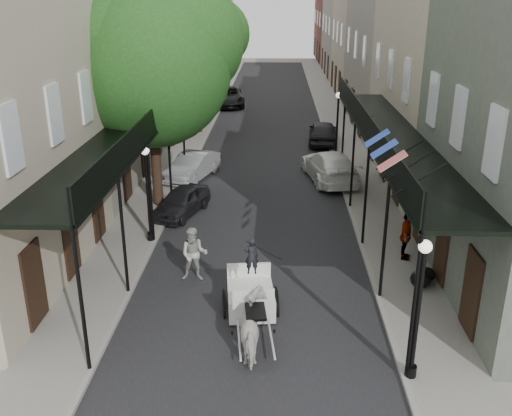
# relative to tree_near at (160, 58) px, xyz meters

# --- Properties ---
(ground) EXTENTS (140.00, 140.00, 0.00)m
(ground) POSITION_rel_tree_near_xyz_m (4.20, -10.18, -6.49)
(ground) COLOR gray
(ground) RESTS_ON ground
(road) EXTENTS (8.00, 90.00, 0.01)m
(road) POSITION_rel_tree_near_xyz_m (4.20, 9.82, -6.48)
(road) COLOR black
(road) RESTS_ON ground
(sidewalk_left) EXTENTS (2.20, 90.00, 0.12)m
(sidewalk_left) POSITION_rel_tree_near_xyz_m (-0.80, 9.82, -6.43)
(sidewalk_left) COLOR gray
(sidewalk_left) RESTS_ON ground
(sidewalk_right) EXTENTS (2.20, 90.00, 0.12)m
(sidewalk_right) POSITION_rel_tree_near_xyz_m (9.20, 9.82, -6.43)
(sidewalk_right) COLOR gray
(sidewalk_right) RESTS_ON ground
(building_row_left) EXTENTS (5.00, 80.00, 10.50)m
(building_row_left) POSITION_rel_tree_near_xyz_m (-4.40, 19.82, -1.24)
(building_row_left) COLOR tan
(building_row_left) RESTS_ON ground
(building_row_right) EXTENTS (5.00, 80.00, 10.50)m
(building_row_right) POSITION_rel_tree_near_xyz_m (12.80, 19.82, -1.24)
(building_row_right) COLOR gray
(building_row_right) RESTS_ON ground
(gallery_left) EXTENTS (2.20, 18.05, 4.88)m
(gallery_left) POSITION_rel_tree_near_xyz_m (-0.59, -3.20, -2.44)
(gallery_left) COLOR black
(gallery_left) RESTS_ON sidewalk_left
(gallery_right) EXTENTS (2.20, 18.05, 4.88)m
(gallery_right) POSITION_rel_tree_near_xyz_m (8.99, -3.20, -2.44)
(gallery_right) COLOR black
(gallery_right) RESTS_ON sidewalk_right
(tree_near) EXTENTS (7.31, 6.80, 9.63)m
(tree_near) POSITION_rel_tree_near_xyz_m (0.00, 0.00, 0.00)
(tree_near) COLOR #382619
(tree_near) RESTS_ON sidewalk_left
(tree_far) EXTENTS (6.45, 6.00, 8.61)m
(tree_far) POSITION_rel_tree_near_xyz_m (-0.05, 14.00, -0.65)
(tree_far) COLOR #382619
(tree_far) RESTS_ON sidewalk_left
(lamppost_right_near) EXTENTS (0.32, 0.32, 3.71)m
(lamppost_right_near) POSITION_rel_tree_near_xyz_m (8.30, -12.18, -4.44)
(lamppost_right_near) COLOR black
(lamppost_right_near) RESTS_ON sidewalk_right
(lamppost_left) EXTENTS (0.32, 0.32, 3.71)m
(lamppost_left) POSITION_rel_tree_near_xyz_m (0.10, -4.18, -4.44)
(lamppost_left) COLOR black
(lamppost_left) RESTS_ON sidewalk_left
(lamppost_right_far) EXTENTS (0.32, 0.32, 3.71)m
(lamppost_right_far) POSITION_rel_tree_near_xyz_m (8.30, 7.82, -4.44)
(lamppost_right_far) COLOR black
(lamppost_right_far) RESTS_ON sidewalk_right
(horse) EXTENTS (1.07, 1.98, 1.60)m
(horse) POSITION_rel_tree_near_xyz_m (4.40, -11.18, -5.69)
(horse) COLOR silver
(horse) RESTS_ON ground
(carriage) EXTENTS (1.81, 2.49, 2.68)m
(carriage) POSITION_rel_tree_near_xyz_m (4.12, -8.70, -5.45)
(carriage) COLOR black
(carriage) RESTS_ON ground
(pedestrian_walking) EXTENTS (0.92, 0.73, 1.86)m
(pedestrian_walking) POSITION_rel_tree_near_xyz_m (2.20, -7.09, -5.56)
(pedestrian_walking) COLOR #A6A69D
(pedestrian_walking) RESTS_ON ground
(pedestrian_sidewalk_left) EXTENTS (1.23, 1.19, 1.68)m
(pedestrian_sidewalk_left) POSITION_rel_tree_near_xyz_m (-1.60, 9.96, -5.53)
(pedestrian_sidewalk_left) COLOR gray
(pedestrian_sidewalk_left) RESTS_ON sidewalk_left
(pedestrian_sidewalk_right) EXTENTS (0.67, 1.10, 1.76)m
(pedestrian_sidewalk_right) POSITION_rel_tree_near_xyz_m (9.50, -5.47, -5.49)
(pedestrian_sidewalk_right) COLOR gray
(pedestrian_sidewalk_right) RESTS_ON sidewalk_right
(car_left_near) EXTENTS (2.45, 3.80, 1.20)m
(car_left_near) POSITION_rel_tree_near_xyz_m (0.82, -1.18, -5.89)
(car_left_near) COLOR black
(car_left_near) RESTS_ON ground
(car_left_mid) EXTENTS (2.57, 4.30, 1.34)m
(car_left_mid) POSITION_rel_tree_near_xyz_m (0.60, 3.82, -5.82)
(car_left_mid) COLOR #A1A1A6
(car_left_mid) RESTS_ON ground
(car_left_far) EXTENTS (3.37, 5.97, 1.57)m
(car_left_far) POSITION_rel_tree_near_xyz_m (0.70, 23.64, -5.70)
(car_left_far) COLOR black
(car_left_far) RESTS_ON ground
(car_right_near) EXTENTS (3.01, 5.53, 1.52)m
(car_right_near) POSITION_rel_tree_near_xyz_m (7.60, 3.82, -5.73)
(car_right_near) COLOR white
(car_right_near) RESTS_ON ground
(car_right_far) EXTENTS (2.05, 4.44, 1.47)m
(car_right_far) POSITION_rel_tree_near_xyz_m (7.80, 11.31, -5.75)
(car_right_far) COLOR black
(car_right_far) RESTS_ON ground
(trash_bags) EXTENTS (0.92, 1.07, 0.57)m
(trash_bags) POSITION_rel_tree_near_xyz_m (9.70, -7.40, -6.10)
(trash_bags) COLOR black
(trash_bags) RESTS_ON sidewalk_right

